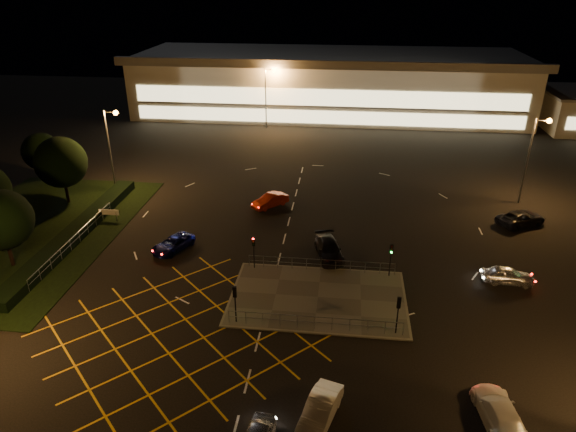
# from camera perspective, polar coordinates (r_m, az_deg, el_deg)

# --- Properties ---
(ground) EXTENTS (180.00, 180.00, 0.00)m
(ground) POSITION_cam_1_polar(r_m,az_deg,el_deg) (44.57, 0.91, -7.49)
(ground) COLOR black
(ground) RESTS_ON ground
(pedestrian_island) EXTENTS (14.00, 9.00, 0.12)m
(pedestrian_island) POSITION_cam_1_polar(r_m,az_deg,el_deg) (42.76, 3.34, -9.03)
(pedestrian_island) COLOR #4C4944
(pedestrian_island) RESTS_ON ground
(grass_verge) EXTENTS (18.00, 30.00, 0.08)m
(grass_verge) POSITION_cam_1_polar(r_m,az_deg,el_deg) (58.75, -26.74, -1.79)
(grass_verge) COLOR black
(grass_verge) RESTS_ON ground
(hedge) EXTENTS (2.00, 26.00, 1.00)m
(hedge) POSITION_cam_1_polar(r_m,az_deg,el_deg) (56.03, -22.53, -1.70)
(hedge) COLOR black
(hedge) RESTS_ON ground
(supermarket) EXTENTS (72.00, 26.50, 10.50)m
(supermarket) POSITION_cam_1_polar(r_m,az_deg,el_deg) (101.04, 4.57, 14.59)
(supermarket) COLOR beige
(supermarket) RESTS_ON ground
(streetlight_nw) EXTENTS (1.78, 0.56, 10.03)m
(streetlight_nw) POSITION_cam_1_polar(r_m,az_deg,el_deg) (64.03, -19.00, 8.05)
(streetlight_nw) COLOR slate
(streetlight_nw) RESTS_ON ground
(streetlight_ne) EXTENTS (1.78, 0.56, 10.03)m
(streetlight_ne) POSITION_cam_1_polar(r_m,az_deg,el_deg) (63.42, 25.66, 6.75)
(streetlight_ne) COLOR slate
(streetlight_ne) RESTS_ON ground
(streetlight_far_left) EXTENTS (1.78, 0.56, 10.03)m
(streetlight_far_left) POSITION_cam_1_polar(r_m,az_deg,el_deg) (88.03, -2.21, 13.86)
(streetlight_far_left) COLOR slate
(streetlight_far_left) RESTS_ON ground
(streetlight_far_right) EXTENTS (1.78, 0.56, 10.03)m
(streetlight_far_right) POSITION_cam_1_polar(r_m,az_deg,el_deg) (92.96, 23.82, 12.41)
(streetlight_far_right) COLOR slate
(streetlight_far_right) RESTS_ON ground
(signal_sw) EXTENTS (0.28, 0.30, 3.15)m
(signal_sw) POSITION_cam_1_polar(r_m,az_deg,el_deg) (38.88, -5.91, -8.93)
(signal_sw) COLOR black
(signal_sw) RESTS_ON pedestrian_island
(signal_se) EXTENTS (0.28, 0.30, 3.15)m
(signal_se) POSITION_cam_1_polar(r_m,az_deg,el_deg) (38.39, 12.16, -9.94)
(signal_se) COLOR black
(signal_se) RESTS_ON pedestrian_island
(signal_nw) EXTENTS (0.28, 0.30, 3.15)m
(signal_nw) POSITION_cam_1_polar(r_m,az_deg,el_deg) (45.55, -3.84, -3.30)
(signal_nw) COLOR black
(signal_nw) RESTS_ON pedestrian_island
(signal_ne) EXTENTS (0.28, 0.30, 3.15)m
(signal_ne) POSITION_cam_1_polar(r_m,az_deg,el_deg) (45.13, 11.38, -4.09)
(signal_ne) COLOR black
(signal_ne) RESTS_ON pedestrian_island
(tree_c) EXTENTS (5.76, 5.76, 7.84)m
(tree_c) POSITION_cam_1_polar(r_m,az_deg,el_deg) (63.20, -23.92, 5.47)
(tree_c) COLOR black
(tree_c) RESTS_ON ground
(tree_d) EXTENTS (4.68, 4.68, 6.37)m
(tree_d) POSITION_cam_1_polar(r_m,az_deg,el_deg) (71.39, -25.72, 6.46)
(tree_d) COLOR black
(tree_d) RESTS_ON ground
(tree_e) EXTENTS (5.40, 5.40, 7.35)m
(tree_e) POSITION_cam_1_polar(r_m,az_deg,el_deg) (51.43, -29.24, -0.38)
(tree_e) COLOR black
(tree_e) RESTS_ON ground
(car_queue_white) EXTENTS (2.79, 4.78, 1.49)m
(car_queue_white) POSITION_cam_1_polar(r_m,az_deg,el_deg) (32.61, 3.58, -20.72)
(car_queue_white) COLOR silver
(car_queue_white) RESTS_ON ground
(car_left_blue) EXTENTS (3.90, 5.06, 1.28)m
(car_left_blue) POSITION_cam_1_polar(r_m,az_deg,el_deg) (50.55, -12.67, -3.05)
(car_left_blue) COLOR #0D1151
(car_left_blue) RESTS_ON ground
(car_far_dkgrey) EXTENTS (3.33, 5.61, 1.52)m
(car_far_dkgrey) POSITION_cam_1_polar(r_m,az_deg,el_deg) (48.33, 4.57, -3.70)
(car_far_dkgrey) COLOR black
(car_far_dkgrey) RESTS_ON ground
(car_right_silver) EXTENTS (4.34, 1.93, 1.45)m
(car_right_silver) POSITION_cam_1_polar(r_m,az_deg,el_deg) (48.15, 23.23, -6.07)
(car_right_silver) COLOR silver
(car_right_silver) RESTS_ON ground
(car_circ_red) EXTENTS (4.17, 4.31, 1.47)m
(car_circ_red) POSITION_cam_1_polar(r_m,az_deg,el_deg) (58.44, -2.00, 1.73)
(car_circ_red) COLOR maroon
(car_circ_red) RESTS_ON ground
(car_east_grey) EXTENTS (5.92, 4.90, 1.50)m
(car_east_grey) POSITION_cam_1_polar(r_m,az_deg,el_deg) (59.52, 24.47, -0.21)
(car_east_grey) COLOR black
(car_east_grey) RESTS_ON ground
(car_approach_white) EXTENTS (2.73, 5.46, 1.52)m
(car_approach_white) POSITION_cam_1_polar(r_m,az_deg,el_deg) (34.69, 22.46, -19.58)
(car_approach_white) COLOR silver
(car_approach_white) RESTS_ON ground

